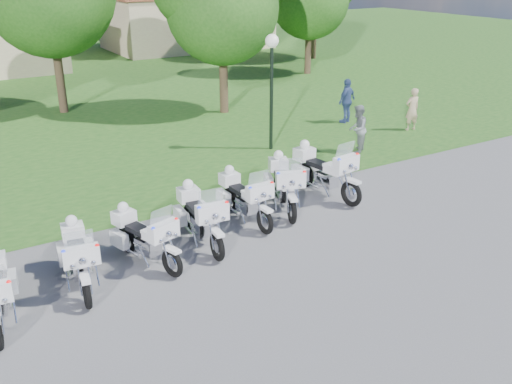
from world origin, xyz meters
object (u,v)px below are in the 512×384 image
motorcycle_5 (284,183)px  motorcycle_6 (324,170)px  motorcycle_1 (78,256)px  motorcycle_4 (244,196)px  lamp_post (272,63)px  bystander_b (357,129)px  motorcycle_3 (200,216)px  motorcycle_2 (144,236)px  bystander_a (412,110)px  bystander_c (347,101)px

motorcycle_5 → motorcycle_6: bearing=-151.0°
motorcycle_1 → motorcycle_4: (4.33, 0.95, 0.01)m
lamp_post → bystander_b: (2.29, -1.79, -2.13)m
motorcycle_1 → motorcycle_3: (2.88, 0.42, 0.04)m
motorcycle_2 → motorcycle_6: bearing=174.6°
motorcycle_5 → motorcycle_6: size_ratio=0.91×
motorcycle_2 → bystander_a: bearing=-176.4°
motorcycle_2 → motorcycle_6: 5.71m
motorcycle_2 → bystander_c: 12.86m
motorcycle_4 → bystander_a: size_ratio=1.39×
motorcycle_1 → bystander_b: bystander_b is taller
motorcycle_4 → motorcycle_2: bearing=13.1°
motorcycle_4 → bystander_b: bearing=-157.1°
motorcycle_1 → motorcycle_4: size_ratio=0.98×
motorcycle_3 → bystander_a: (10.96, 4.25, 0.15)m
bystander_c → lamp_post: bearing=-0.5°
motorcycle_4 → bystander_c: size_ratio=1.28×
motorcycle_1 → bystander_c: (12.44, 6.82, 0.25)m
motorcycle_5 → bystander_c: bystander_c is taller
motorcycle_3 → bystander_a: bystander_a is taller
bystander_a → bystander_b: size_ratio=1.00×
motorcycle_1 → motorcycle_5: size_ratio=0.97×
motorcycle_1 → motorcycle_5: 5.72m
motorcycle_2 → motorcycle_6: (5.61, 1.08, 0.09)m
motorcycle_3 → motorcycle_6: size_ratio=0.93×
bystander_c → bystander_a: bearing=105.5°
motorcycle_5 → bystander_b: motorcycle_5 is taller
motorcycle_1 → bystander_a: 14.60m
motorcycle_4 → bystander_c: (8.11, 5.87, 0.24)m
motorcycle_6 → bystander_a: motorcycle_6 is taller
motorcycle_2 → motorcycle_3: bearing=173.0°
motorcycle_5 → lamp_post: lamp_post is taller
motorcycle_6 → lamp_post: size_ratio=0.65×
motorcycle_4 → motorcycle_5: 1.29m
motorcycle_1 → motorcycle_5: (5.61, 1.09, 0.05)m
motorcycle_1 → motorcycle_4: bearing=-159.7°
motorcycle_4 → bystander_c: 10.01m
motorcycle_2 → bystander_c: (11.01, 6.63, 0.26)m
motorcycle_5 → motorcycle_3: bearing=35.6°
motorcycle_3 → lamp_post: lamp_post is taller
motorcycle_4 → lamp_post: 6.26m
motorcycle_5 → bystander_a: bearing=-134.6°
bystander_a → bystander_c: bearing=-49.9°
motorcycle_2 → motorcycle_6: size_ratio=0.85×
bystander_c → motorcycle_5: bearing=22.5°
motorcycle_6 → bystander_a: (6.80, 3.40, 0.10)m
motorcycle_1 → motorcycle_4: motorcycle_4 is taller
motorcycle_1 → bystander_a: (13.84, 4.67, 0.18)m
lamp_post → bystander_c: lamp_post is taller
motorcycle_3 → motorcycle_5: 2.82m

